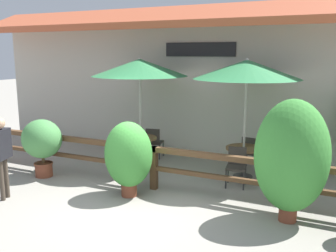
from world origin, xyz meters
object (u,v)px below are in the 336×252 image
patio_umbrella_middle (247,69)px  potted_plant_entrance_palm (42,141)px  dining_table_middle (244,153)px  potted_plant_small_flowering (128,155)px  dining_table_near (141,143)px  chair_near_wallside (154,141)px  chair_near_streetside (130,153)px  chair_middle_streetside (236,165)px  chair_middle_wallside (251,151)px  patio_umbrella_near (140,68)px  pedestrian (1,147)px  potted_plant_tall_tropical (291,157)px

patio_umbrella_middle → potted_plant_entrance_palm: bearing=-155.8°
dining_table_middle → potted_plant_small_flowering: size_ratio=0.54×
dining_table_near → chair_near_wallside: 0.68m
chair_near_streetside → chair_middle_streetside: 2.67m
dining_table_middle → chair_middle_streetside: size_ratio=0.99×
dining_table_middle → chair_middle_wallside: size_ratio=0.99×
dining_table_middle → chair_middle_wallside: chair_middle_wallside is taller
patio_umbrella_near → dining_table_near: 1.96m
dining_table_middle → pedestrian: 5.29m
dining_table_middle → potted_plant_entrance_palm: size_ratio=0.61×
chair_middle_streetside → pedestrian: (-4.05, -2.73, 0.60)m
chair_middle_streetside → pedestrian: 4.92m
patio_umbrella_middle → potted_plant_entrance_palm: 5.05m
chair_middle_streetside → chair_near_streetside: bearing=173.7°
chair_near_wallside → potted_plant_tall_tropical: potted_plant_tall_tropical is taller
dining_table_middle → pedestrian: (-4.04, -3.37, 0.50)m
pedestrian → patio_umbrella_near: bearing=141.2°
chair_near_wallside → chair_middle_streetside: bearing=146.2°
dining_table_near → chair_near_wallside: size_ratio=0.99×
dining_table_near → patio_umbrella_middle: size_ratio=0.30×
potted_plant_small_flowering → dining_table_middle: bearing=49.6°
chair_near_streetside → patio_umbrella_near: bearing=83.4°
chair_middle_wallside → potted_plant_small_flowering: potted_plant_small_flowering is taller
chair_middle_streetside → dining_table_middle: bearing=81.5°
chair_near_wallside → potted_plant_entrance_palm: bearing=47.7°
chair_near_wallside → pedestrian: (-1.38, -3.96, 0.60)m
potted_plant_small_flowering → pedestrian: pedestrian is taller
dining_table_near → patio_umbrella_near: bearing=0.0°
dining_table_near → pedestrian: pedestrian is taller
patio_umbrella_near → dining_table_near: size_ratio=3.32×
patio_umbrella_near → chair_middle_streetside: 3.46m
potted_plant_entrance_palm → potted_plant_small_flowering: potted_plant_small_flowering is taller
patio_umbrella_near → potted_plant_entrance_palm: size_ratio=2.03×
chair_middle_wallside → potted_plant_entrance_palm: (-4.37, -2.59, 0.39)m
chair_middle_streetside → potted_plant_small_flowering: bearing=-149.0°
dining_table_near → chair_near_streetside: chair_near_streetside is taller
chair_near_streetside → potted_plant_tall_tropical: size_ratio=0.39×
potted_plant_entrance_palm → potted_plant_tall_tropical: (5.63, -0.06, 0.30)m
patio_umbrella_near → chair_middle_streetside: size_ratio=3.27×
potted_plant_small_flowering → patio_umbrella_middle: bearing=49.6°
chair_near_streetside → chair_middle_wallside: same height
dining_table_middle → pedestrian: bearing=-140.2°
potted_plant_small_flowering → patio_umbrella_near: bearing=112.7°
potted_plant_entrance_palm → patio_umbrella_near: bearing=49.2°
dining_table_near → dining_table_middle: (2.72, 0.08, 0.00)m
dining_table_near → chair_near_streetside: size_ratio=0.99×
chair_near_wallside → dining_table_middle: chair_near_wallside is taller
dining_table_near → chair_middle_streetside: (2.72, -0.56, -0.10)m
chair_middle_streetside → potted_plant_entrance_palm: 4.55m
patio_umbrella_near → potted_plant_small_flowering: size_ratio=1.79×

